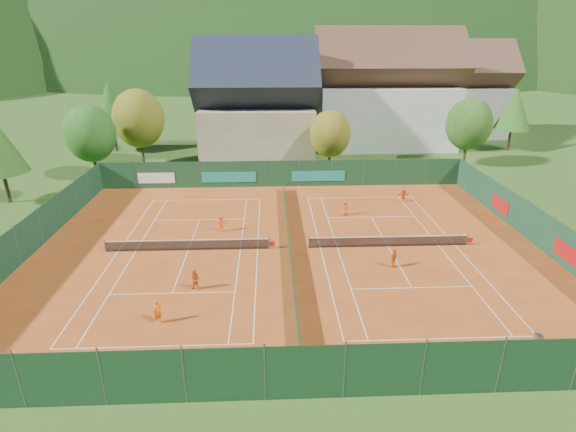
# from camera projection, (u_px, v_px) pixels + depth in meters

# --- Properties ---
(ground) EXTENTS (600.00, 600.00, 0.00)m
(ground) POSITION_uv_depth(u_px,v_px,m) (289.00, 249.00, 35.82)
(ground) COLOR #2B4D18
(ground) RESTS_ON ground
(clay_pad) EXTENTS (40.00, 32.00, 0.01)m
(clay_pad) POSITION_uv_depth(u_px,v_px,m) (289.00, 248.00, 35.81)
(clay_pad) COLOR #A64718
(clay_pad) RESTS_ON ground
(court_markings_left) EXTENTS (11.03, 23.83, 0.00)m
(court_markings_left) POSITION_uv_depth(u_px,v_px,m) (188.00, 250.00, 35.49)
(court_markings_left) COLOR white
(court_markings_left) RESTS_ON ground
(court_markings_right) EXTENTS (11.03, 23.83, 0.00)m
(court_markings_right) POSITION_uv_depth(u_px,v_px,m) (388.00, 247.00, 36.12)
(court_markings_right) COLOR white
(court_markings_right) RESTS_ON ground
(tennis_net_left) EXTENTS (13.30, 0.10, 1.02)m
(tennis_net_left) POSITION_uv_depth(u_px,v_px,m) (190.00, 245.00, 35.31)
(tennis_net_left) COLOR #59595B
(tennis_net_left) RESTS_ON ground
(tennis_net_right) EXTENTS (13.30, 0.10, 1.02)m
(tennis_net_right) POSITION_uv_depth(u_px,v_px,m) (391.00, 241.00, 35.95)
(tennis_net_right) COLOR #59595B
(tennis_net_right) RESTS_ON ground
(court_divider) EXTENTS (0.03, 28.80, 1.00)m
(court_divider) POSITION_uv_depth(u_px,v_px,m) (289.00, 243.00, 35.63)
(court_divider) COLOR #133519
(court_divider) RESTS_ON ground
(fence_north) EXTENTS (40.00, 0.10, 3.00)m
(fence_north) POSITION_uv_depth(u_px,v_px,m) (279.00, 174.00, 50.09)
(fence_north) COLOR #153B20
(fence_north) RESTS_ON ground
(fence_south) EXTENTS (40.00, 0.04, 3.00)m
(fence_south) POSITION_uv_depth(u_px,v_px,m) (305.00, 373.00, 20.41)
(fence_south) COLOR #123318
(fence_south) RESTS_ON ground
(fence_west) EXTENTS (0.04, 32.00, 3.00)m
(fence_west) POSITION_uv_depth(u_px,v_px,m) (29.00, 236.00, 34.46)
(fence_west) COLOR #163C25
(fence_west) RESTS_ON ground
(fence_east) EXTENTS (0.09, 32.00, 3.00)m
(fence_east) POSITION_uv_depth(u_px,v_px,m) (537.00, 227.00, 36.10)
(fence_east) COLOR #163C25
(fence_east) RESTS_ON ground
(chalet) EXTENTS (16.20, 12.00, 16.00)m
(chalet) POSITION_uv_depth(u_px,v_px,m) (257.00, 109.00, 61.07)
(chalet) COLOR #CBB98F
(chalet) RESTS_ON ground
(hotel_block_a) EXTENTS (21.60, 11.00, 17.25)m
(hotel_block_a) POSITION_uv_depth(u_px,v_px,m) (385.00, 97.00, 67.10)
(hotel_block_a) COLOR silver
(hotel_block_a) RESTS_ON ground
(hotel_block_b) EXTENTS (17.28, 10.00, 15.50)m
(hotel_block_b) POSITION_uv_depth(u_px,v_px,m) (456.00, 95.00, 75.36)
(hotel_block_b) COLOR silver
(hotel_block_b) RESTS_ON ground
(tree_west_front) EXTENTS (5.72, 5.72, 8.69)m
(tree_west_front) POSITION_uv_depth(u_px,v_px,m) (90.00, 134.00, 51.49)
(tree_west_front) COLOR #452F18
(tree_west_front) RESTS_ON ground
(tree_west_mid) EXTENTS (6.44, 6.44, 9.78)m
(tree_west_mid) POSITION_uv_depth(u_px,v_px,m) (139.00, 119.00, 56.97)
(tree_west_mid) COLOR #442A18
(tree_west_mid) RESTS_ON ground
(tree_west_back) EXTENTS (5.60, 5.60, 10.00)m
(tree_west_back) POSITION_uv_depth(u_px,v_px,m) (110.00, 105.00, 63.90)
(tree_west_back) COLOR #472A19
(tree_west_back) RESTS_ON ground
(tree_center) EXTENTS (5.01, 5.01, 7.60)m
(tree_center) POSITION_uv_depth(u_px,v_px,m) (330.00, 134.00, 54.71)
(tree_center) COLOR #483019
(tree_center) RESTS_ON ground
(tree_east_front) EXTENTS (5.72, 5.72, 8.69)m
(tree_east_front) POSITION_uv_depth(u_px,v_px,m) (469.00, 124.00, 57.02)
(tree_east_front) COLOR #4E351B
(tree_east_front) RESTS_ON ground
(tree_east_mid) EXTENTS (5.04, 5.04, 9.00)m
(tree_east_mid) POSITION_uv_depth(u_px,v_px,m) (515.00, 109.00, 64.59)
(tree_east_mid) COLOR #432717
(tree_east_mid) RESTS_ON ground
(tree_east_back) EXTENTS (7.15, 7.15, 10.86)m
(tree_east_back) POSITION_uv_depth(u_px,v_px,m) (441.00, 97.00, 71.45)
(tree_east_back) COLOR #422817
(tree_east_back) RESTS_ON ground
(mountain_backdrop) EXTENTS (820.00, 530.00, 242.00)m
(mountain_backdrop) POSITION_uv_depth(u_px,v_px,m) (319.00, 136.00, 268.26)
(mountain_backdrop) COLOR black
(mountain_backdrop) RESTS_ON ground
(ball_hopper) EXTENTS (0.34, 0.34, 0.80)m
(ball_hopper) POSITION_uv_depth(u_px,v_px,m) (539.00, 337.00, 24.36)
(ball_hopper) COLOR slate
(ball_hopper) RESTS_ON ground
(loose_ball_0) EXTENTS (0.07, 0.07, 0.07)m
(loose_ball_0) POSITION_uv_depth(u_px,v_px,m) (117.00, 286.00, 30.31)
(loose_ball_0) COLOR #CCD833
(loose_ball_0) RESTS_ON ground
(loose_ball_1) EXTENTS (0.07, 0.07, 0.07)m
(loose_ball_1) POSITION_uv_depth(u_px,v_px,m) (353.00, 341.00, 24.86)
(loose_ball_1) COLOR #CCD833
(loose_ball_1) RESTS_ON ground
(player_left_near) EXTENTS (0.67, 0.66, 1.56)m
(player_left_near) POSITION_uv_depth(u_px,v_px,m) (157.00, 312.00, 26.21)
(player_left_near) COLOR orange
(player_left_near) RESTS_ON ground
(player_left_mid) EXTENTS (0.87, 0.77, 1.47)m
(player_left_mid) POSITION_uv_depth(u_px,v_px,m) (195.00, 280.00, 29.66)
(player_left_mid) COLOR #DB5E13
(player_left_mid) RESTS_ON ground
(player_left_far) EXTENTS (1.03, 0.71, 1.47)m
(player_left_far) POSITION_uv_depth(u_px,v_px,m) (221.00, 223.00, 38.75)
(player_left_far) COLOR #DE5713
(player_left_far) RESTS_ON ground
(player_right_near) EXTENTS (0.84, 0.90, 1.49)m
(player_right_near) POSITION_uv_depth(u_px,v_px,m) (394.00, 258.00, 32.61)
(player_right_near) COLOR orange
(player_right_near) RESTS_ON ground
(player_right_far_a) EXTENTS (0.81, 0.63, 1.46)m
(player_right_far_a) POSITION_uv_depth(u_px,v_px,m) (345.00, 208.00, 42.22)
(player_right_far_a) COLOR #ED5A15
(player_right_far_a) RESTS_ON ground
(player_right_far_b) EXTENTS (1.27, 0.46, 1.35)m
(player_right_far_b) POSITION_uv_depth(u_px,v_px,m) (403.00, 195.00, 45.74)
(player_right_far_b) COLOR #FE4E16
(player_right_far_b) RESTS_ON ground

